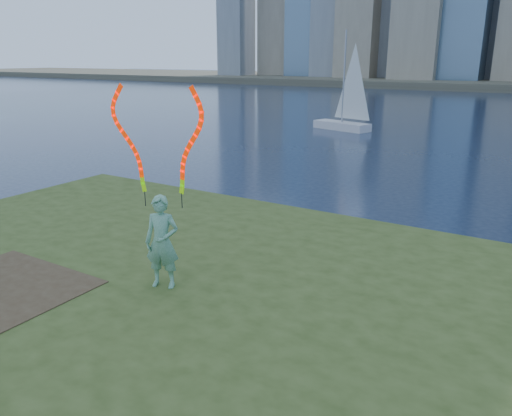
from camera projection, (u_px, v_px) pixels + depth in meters
The scene contains 4 objects.
ground at pixel (187, 293), 11.43m from camera, with size 320.00×320.00×0.00m, color #18243C.
grassy_knoll at pixel (109, 323), 9.47m from camera, with size 20.00×18.00×0.80m.
woman_with_ribbons at pixel (162, 219), 9.58m from camera, with size 2.02×0.84×4.22m.
sailboat at pixel (345, 113), 36.30m from camera, with size 4.64×2.59×7.02m.
Camera 1 is at (6.81, -7.98, 5.19)m, focal length 35.00 mm.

